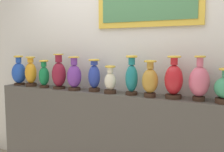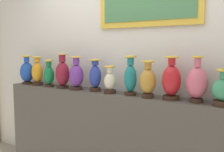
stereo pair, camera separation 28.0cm
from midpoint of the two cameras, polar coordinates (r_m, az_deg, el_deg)
name	(u,v)px [view 1 (the left image)]	position (r m, az deg, el deg)	size (l,w,h in m)	color
display_shelf	(112,139)	(2.96, -2.79, -13.68)	(2.99, 0.28, 1.04)	#4C4742
back_wall	(120,45)	(2.96, -0.86, 6.69)	(5.59, 0.14, 3.09)	silver
vase_sapphire	(19,72)	(3.65, -21.70, 0.72)	(0.18, 0.18, 0.38)	#382319
vase_amber	(31,73)	(3.48, -19.50, 0.64)	(0.14, 0.14, 0.37)	#382319
vase_emerald	(44,75)	(3.32, -16.95, 0.15)	(0.13, 0.13, 0.34)	#382319
vase_burgundy	(59,74)	(3.17, -13.99, 0.44)	(0.17, 0.17, 0.41)	#382319
vase_violet	(74,76)	(3.02, -10.87, 0.05)	(0.16, 0.16, 0.39)	#382319
vase_cobalt	(94,76)	(2.91, -6.66, -0.09)	(0.13, 0.13, 0.36)	#382319
vase_ivory	(110,81)	(2.77, -3.24, -1.19)	(0.13, 0.13, 0.30)	#382319
vase_teal	(132,77)	(2.68, 1.31, -0.28)	(0.13, 0.13, 0.41)	#382319
vase_ochre	(150,80)	(2.57, 5.21, -1.00)	(0.16, 0.16, 0.36)	#382319
vase_crimson	(174,80)	(2.52, 10.22, -0.87)	(0.17, 0.17, 0.41)	#382319
vase_rose	(199,81)	(2.47, 15.44, -1.15)	(0.19, 0.19, 0.41)	#382319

